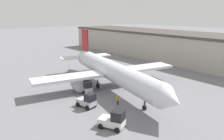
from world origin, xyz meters
The scene contains 7 objects.
ground_plane centered at (0.00, 0.00, 0.00)m, with size 400.00×400.00×0.00m, color slate.
terminal_building centered at (-12.82, 33.00, 4.29)m, with size 83.38×16.92×8.56m.
airplane centered at (-0.87, 0.18, 3.45)m, with size 36.66×29.41×10.51m.
ground_crew_worker centered at (6.57, -4.10, 0.90)m, with size 0.37×0.37×1.69m.
baggage_tug centered at (4.34, -8.34, 1.08)m, with size 3.25×2.52×2.37m.
belt_loader_truck centered at (-1.21, -4.99, 1.09)m, with size 3.15×2.31×2.35m.
pushback_tug centered at (11.82, -9.21, 1.12)m, with size 3.70×3.19×2.50m.
Camera 1 is at (31.21, -25.10, 14.11)m, focal length 35.00 mm.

